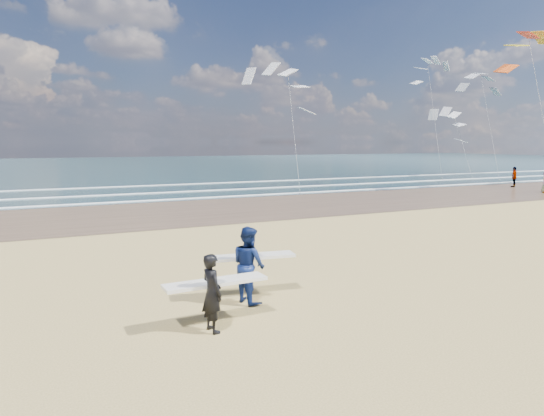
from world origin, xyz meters
TOP-DOWN VIEW (x-y plane):
  - wet_sand_strip at (20.00, 18.00)m, footprint 220.00×12.00m
  - ocean at (20.00, 72.00)m, footprint 220.00×100.00m
  - foam_breakers at (20.00, 28.10)m, footprint 220.00×11.70m
  - surfer_near at (-1.14, 0.10)m, footprint 2.22×0.97m
  - surfer_far at (0.24, 1.45)m, footprint 2.25×1.29m
  - beachgoer_1 at (32.57, 19.37)m, footprint 1.11×0.80m
  - kite_0 at (30.10, 15.93)m, footprint 6.84×4.85m
  - kite_1 at (13.81, 24.82)m, footprint 6.74×4.84m
  - kite_2 at (38.56, 27.63)m, footprint 5.95×4.75m
  - kite_5 at (34.94, 31.74)m, footprint 5.60×4.72m
  - kite_7 at (38.82, 31.48)m, footprint 6.23×4.79m

SIDE VIEW (x-z plane):
  - wet_sand_strip at x=20.00m, z-range 0.00..0.01m
  - ocean at x=20.00m, z-range 0.00..0.02m
  - foam_breakers at x=20.00m, z-range 0.02..0.08m
  - surfer_near at x=-1.14m, z-range 0.02..1.64m
  - beachgoer_1 at x=32.57m, z-range 0.00..1.75m
  - surfer_far at x=0.24m, z-range 0.01..1.86m
  - kite_7 at x=38.82m, z-range 0.59..8.76m
  - kite_1 at x=13.81m, z-range 0.91..11.57m
  - kite_2 at x=38.56m, z-range 0.67..12.95m
  - kite_5 at x=34.94m, z-range 0.57..14.46m
  - kite_0 at x=30.10m, z-range 1.09..14.45m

